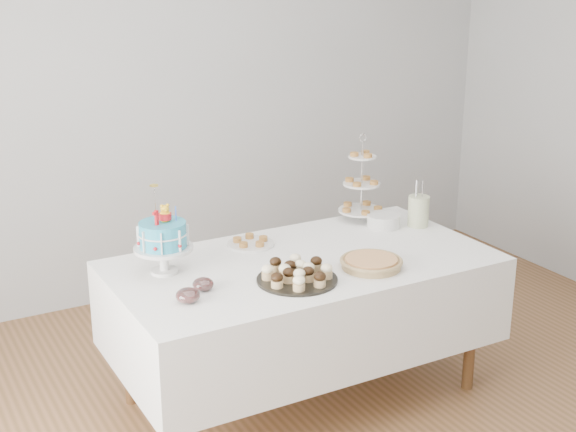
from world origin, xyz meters
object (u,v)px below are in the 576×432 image
jam_bowl_a (188,296)px  utensil_pitcher (419,210)px  cupcake_tray (297,273)px  table (303,301)px  birthday_cake (164,250)px  pastry_plate (251,242)px  plate_stack (383,221)px  tiered_stand (362,184)px  jam_bowl_b (203,284)px  pie (371,262)px

jam_bowl_a → utensil_pitcher: (1.54, 0.34, 0.06)m
cupcake_tray → table: bearing=54.1°
table → birthday_cake: bearing=165.0°
pastry_plate → jam_bowl_a: size_ratio=2.27×
plate_stack → tiered_stand: bearing=102.2°
table → utensil_pitcher: 0.91m
birthday_cake → cupcake_tray: size_ratio=1.14×
tiered_stand → jam_bowl_b: size_ratio=5.17×
cupcake_tray → jam_bowl_a: (-0.54, 0.03, -0.01)m
birthday_cake → utensil_pitcher: birthday_cake is taller
table → jam_bowl_a: 0.77m
plate_stack → jam_bowl_b: plate_stack is taller
pie → jam_bowl_b: bearing=169.8°
jam_bowl_b → cupcake_tray: bearing=-15.5°
jam_bowl_a → pastry_plate: bearing=42.4°
birthday_cake → pastry_plate: (0.54, 0.15, -0.10)m
pastry_plate → birthday_cake: bearing=-164.8°
pastry_plate → jam_bowl_b: (-0.46, -0.43, 0.01)m
pastry_plate → cupcake_tray: bearing=-93.0°
cupcake_tray → pastry_plate: 0.55m
pastry_plate → utensil_pitcher: bearing=-10.3°
table → jam_bowl_a: size_ratio=17.46×
pie → birthday_cake: bearing=154.6°
cupcake_tray → utensil_pitcher: bearing=20.3°
plate_stack → jam_bowl_b: size_ratio=1.89×
birthday_cake → tiered_stand: 1.31m
tiered_stand → jam_bowl_b: (-1.21, -0.50, -0.19)m
birthday_cake → table: bearing=-36.3°
table → birthday_cake: 0.78m
jam_bowl_a → utensil_pitcher: size_ratio=0.41×
birthday_cake → pie: size_ratio=1.41×
pastry_plate → jam_bowl_b: size_ratio=2.53×
birthday_cake → pie: (0.91, -0.43, -0.09)m
jam_bowl_b → utensil_pitcher: (1.43, 0.25, 0.07)m
tiered_stand → jam_bowl_a: size_ratio=4.64×
cupcake_tray → tiered_stand: tiered_stand is taller
jam_bowl_b → table: bearing=9.9°
tiered_stand → utensil_pitcher: bearing=-48.8°
jam_bowl_a → birthday_cake: bearing=85.1°
pastry_plate → table: bearing=-68.0°
tiered_stand → cupcake_tray: bearing=-141.4°
tiered_stand → pastry_plate: (-0.75, -0.07, -0.20)m
jam_bowl_b → utensil_pitcher: 1.45m
tiered_stand → birthday_cake: bearing=-170.3°
birthday_cake → cupcake_tray: (0.51, -0.40, -0.08)m
cupcake_tray → tiered_stand: 1.01m
table → jam_bowl_a: (-0.70, -0.19, 0.26)m
table → pie: size_ratio=6.18×
pie → plate_stack: bearing=49.1°
cupcake_tray → tiered_stand: bearing=38.6°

